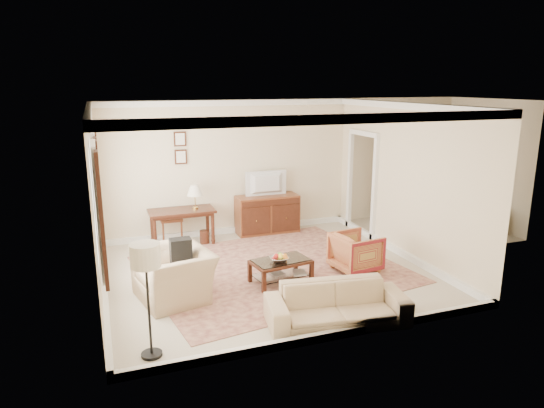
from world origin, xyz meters
TOP-DOWN VIEW (x-y plane):
  - room_shell at (0.00, 0.00)m, footprint 5.51×5.01m
  - annex_bedroom at (4.49, 1.15)m, footprint 3.00×2.70m
  - window_front at (-2.70, -0.70)m, footprint 0.12×1.56m
  - window_rear at (-2.70, 0.90)m, footprint 0.12×1.56m
  - doorway at (2.71, 1.50)m, footprint 0.10×1.12m
  - rug at (0.12, 0.10)m, footprint 4.79×4.27m
  - writing_desk at (-1.13, 2.07)m, footprint 1.33×0.66m
  - desk_chair at (-1.31, 2.42)m, footprint 0.52×0.52m
  - desk_lamp at (-0.84, 2.07)m, footprint 0.32×0.32m
  - framed_prints at (-1.03, 2.47)m, footprint 0.25×0.04m
  - sideboard at (0.78, 2.21)m, footprint 1.37×0.53m
  - tv at (0.78, 2.19)m, footprint 0.88×0.51m
  - coffee_table at (0.06, -0.51)m, footprint 1.03×0.70m
  - fruit_bowl at (0.01, -0.58)m, footprint 0.42×0.42m
  - book_a at (-0.11, -0.46)m, footprint 0.28×0.08m
  - book_b at (0.27, -0.54)m, footprint 0.28×0.10m
  - striped_armchair at (1.50, -0.47)m, footprint 0.78×0.82m
  - club_armchair at (-1.69, -0.49)m, footprint 1.00×1.31m
  - backpack at (-1.57, -0.49)m, footprint 0.25×0.34m
  - sofa at (0.28, -2.10)m, footprint 1.99×0.86m
  - floor_lamp at (-2.22, -2.06)m, footprint 0.35×0.35m

SIDE VIEW (x-z plane):
  - rug at x=0.12m, z-range 0.00..0.01m
  - book_b at x=0.27m, z-range -0.03..0.35m
  - book_a at x=-0.11m, z-range -0.03..0.35m
  - coffee_table at x=0.06m, z-range 0.10..0.51m
  - annex_bedroom at x=4.49m, z-range -1.11..1.79m
  - sofa at x=0.28m, z-range 0.00..0.75m
  - striped_armchair at x=1.50m, z-range 0.00..0.76m
  - sideboard at x=0.78m, z-range 0.00..0.84m
  - fruit_bowl at x=0.01m, z-range 0.41..0.51m
  - club_armchair at x=-1.69m, z-range 0.00..1.03m
  - desk_chair at x=-1.31m, z-range 0.00..1.05m
  - writing_desk at x=-1.13m, z-range 0.25..0.98m
  - backpack at x=-1.57m, z-range 0.56..0.96m
  - desk_lamp at x=-0.84m, z-range 0.72..1.22m
  - doorway at x=2.71m, z-range -0.05..2.20m
  - floor_lamp at x=-2.22m, z-range 0.47..1.91m
  - tv at x=0.78m, z-range 1.23..1.34m
  - window_front at x=-2.70m, z-range 0.65..2.45m
  - window_rear at x=-2.70m, z-range 0.65..2.45m
  - framed_prints at x=-1.03m, z-range 1.60..2.28m
  - room_shell at x=0.00m, z-range 1.02..3.93m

